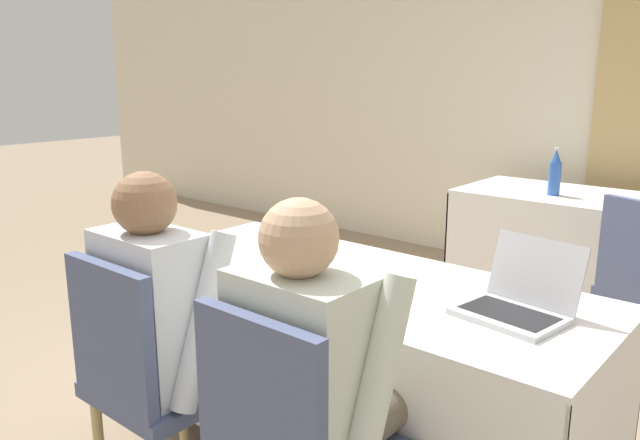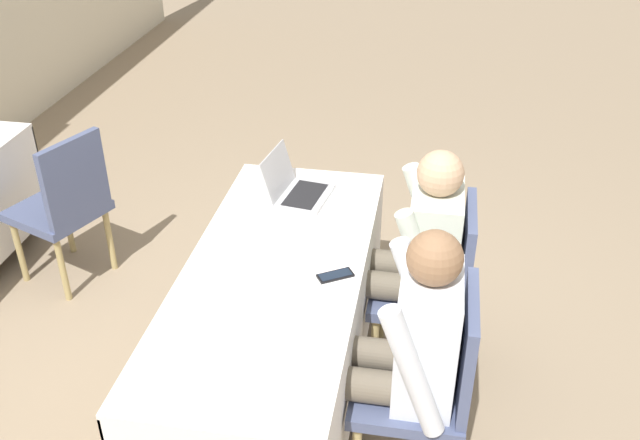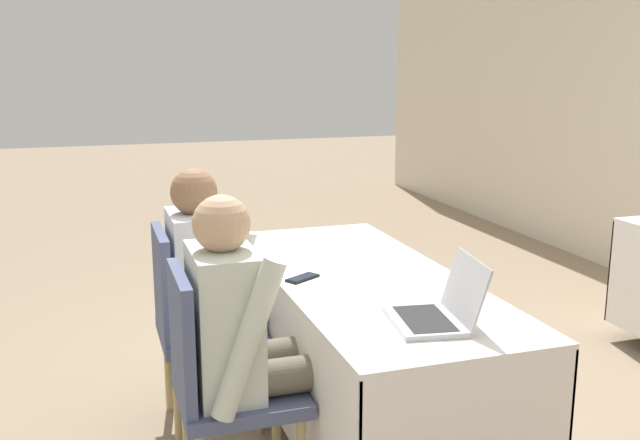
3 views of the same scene
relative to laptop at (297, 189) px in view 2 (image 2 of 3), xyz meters
The scene contains 11 objects.
ground_plane 0.98m from the laptop, behind, with size 24.00×24.00×0.00m, color gray.
conference_table_near 0.64m from the laptop, behind, with size 1.82×0.75×0.73m.
laptop is the anchor object (origin of this frame).
cell_phone 0.69m from the laptop, 155.27° to the right, with size 0.13×0.16×0.01m.
paper_beside_laptop 0.11m from the laptop, 76.39° to the left, with size 0.32×0.36×0.00m.
paper_centre_table 0.21m from the laptop, 71.16° to the right, with size 0.23×0.31×0.00m.
chair_near_left 1.19m from the laptop, 142.66° to the right, with size 0.44×0.44×0.91m.
chair_near_right 0.81m from the laptop, 111.90° to the right, with size 0.44×0.44×0.91m.
chair_far_spare 1.36m from the laptop, 85.30° to the left, with size 0.57×0.57×0.91m.
person_checkered_shirt 1.11m from the laptop, 146.93° to the right, with size 0.50×0.52×1.17m.
person_white_shirt 0.67m from the laptop, 115.23° to the right, with size 0.50×0.52×1.17m.
Camera 2 is at (-2.38, -0.62, 2.45)m, focal length 40.00 mm.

